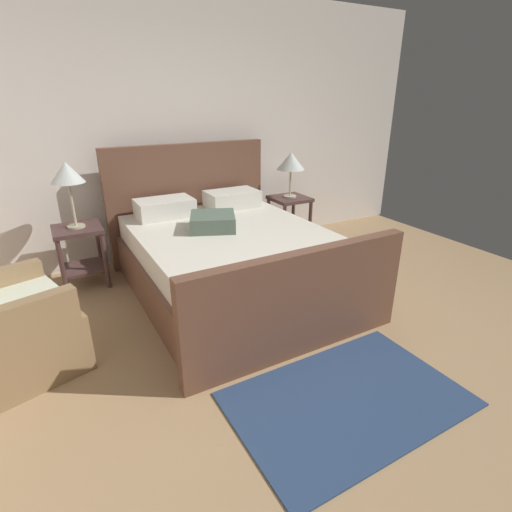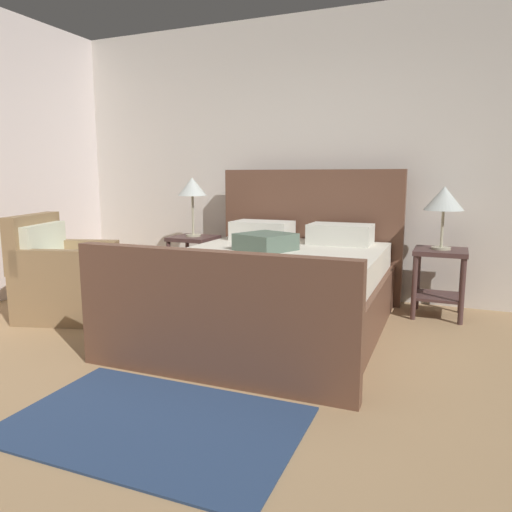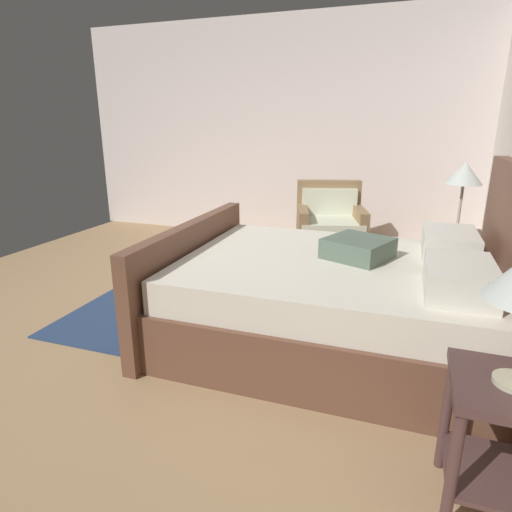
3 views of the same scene
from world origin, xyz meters
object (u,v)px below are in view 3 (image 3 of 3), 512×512
object	(u,v)px
bed	(339,296)
armchair	(329,233)
table_lamp_left	(464,175)
nightstand_left	(453,254)
nightstand_right	(506,428)

from	to	relation	value
bed	armchair	xyz separation A→B (m)	(-1.82, -0.41, -0.01)
bed	table_lamp_left	xyz separation A→B (m)	(-1.22, 0.82, 0.75)
table_lamp_left	nightstand_left	bearing A→B (deg)	-45.00
nightstand_right	armchair	size ratio (longest dim) A/B	0.66
armchair	nightstand_right	bearing A→B (deg)	22.43
nightstand_left	armchair	xyz separation A→B (m)	(-0.60, -1.23, -0.06)
nightstand_left	armchair	size ratio (longest dim) A/B	0.66
bed	nightstand_left	xyz separation A→B (m)	(-1.22, 0.82, 0.05)
nightstand_right	armchair	xyz separation A→B (m)	(-3.05, -1.26, -0.06)
nightstand_right	table_lamp_left	size ratio (longest dim) A/B	0.97
table_lamp_left	armchair	world-z (taller)	table_lamp_left
nightstand_right	bed	bearing A→B (deg)	-145.30
table_lamp_left	armchair	xyz separation A→B (m)	(-0.60, -1.23, -0.76)
bed	table_lamp_left	bearing A→B (deg)	146.22
nightstand_left	nightstand_right	bearing A→B (deg)	0.73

